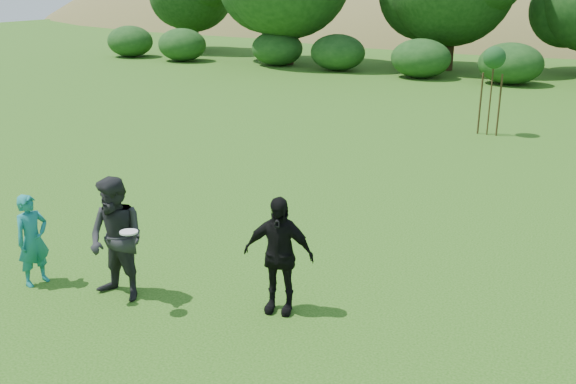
% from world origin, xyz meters
% --- Properties ---
extents(ground, '(120.00, 120.00, 0.00)m').
position_xyz_m(ground, '(0.00, 0.00, 0.00)').
color(ground, '#19470C').
rests_on(ground, ground).
extents(player_teal, '(0.46, 0.62, 1.57)m').
position_xyz_m(player_teal, '(-2.98, -0.38, 0.79)').
color(player_teal, '#197474').
rests_on(player_teal, ground).
extents(player_grey, '(0.99, 0.78, 2.01)m').
position_xyz_m(player_grey, '(-1.38, -0.10, 1.01)').
color(player_grey, '#242426').
rests_on(player_grey, ground).
extents(player_black, '(1.17, 0.69, 1.86)m').
position_xyz_m(player_black, '(1.05, 0.75, 0.93)').
color(player_black, black).
rests_on(player_black, ground).
extents(frisbee, '(0.27, 0.27, 0.03)m').
position_xyz_m(frisbee, '(-0.89, -0.34, 1.31)').
color(frisbee, white).
rests_on(frisbee, ground).
extents(sapling, '(0.70, 0.70, 2.85)m').
position_xyz_m(sapling, '(1.37, 14.23, 2.42)').
color(sapling, '#3B2D17').
rests_on(sapling, ground).
extents(hillside, '(150.00, 72.00, 52.00)m').
position_xyz_m(hillside, '(-0.56, 68.45, -11.97)').
color(hillside, olive).
rests_on(hillside, ground).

